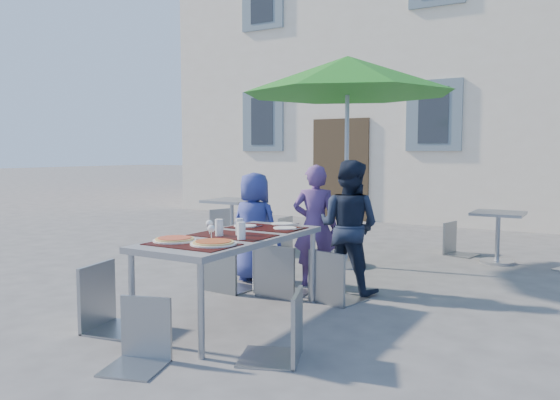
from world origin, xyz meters
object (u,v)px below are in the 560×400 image
Objects in this scene: pizza_near_left at (175,239)px; child_0 at (254,227)px; chair_1 at (280,238)px; child_1 at (315,226)px; chair_4 at (283,284)px; dining_table at (233,242)px; chair_5 at (139,293)px; patio_umbrella at (348,77)px; cafe_table_1 at (498,230)px; chair_0 at (226,238)px; cafe_table_0 at (232,215)px; chair_3 at (107,257)px; bg_chair_l_1 at (457,219)px; chair_2 at (333,244)px; pizza_near_right at (213,243)px; child_2 at (349,227)px; bg_chair_r_0 at (280,213)px; bg_chair_l_0 at (224,205)px.

child_0 is at bearing 103.37° from pizza_near_left.
child_1 is at bearing 79.74° from chair_1.
pizza_near_left is at bearing 175.93° from chair_4.
dining_table is 1.82× the size of chair_1.
child_0 is at bearing 105.40° from chair_5.
patio_umbrella is 3.92× the size of cafe_table_1.
cafe_table_0 is at bearing 124.32° from chair_0.
pizza_near_left is at bearing 23.51° from chair_3.
pizza_near_left is at bearing -104.22° from bg_chair_l_1.
chair_3 is at bearing -126.73° from chair_2.
pizza_near_left is 0.37× the size of chair_4.
pizza_near_right reaches higher than cafe_table_0.
child_1 is 0.99m from chair_0.
patio_umbrella is 2.78m from cafe_table_0.
child_2 is 1.48× the size of chair_4.
bg_chair_r_0 is (-2.30, 3.82, 0.00)m from chair_4.
chair_3 is at bearing -113.13° from chair_1.
child_0 is 0.75m from chair_1.
pizza_near_right is at bearing -66.66° from bg_chair_r_0.
cafe_table_0 reaches higher than cafe_table_1.
bg_chair_l_1 is (3.55, 0.80, -0.09)m from bg_chair_l_0.
bg_chair_r_0 is (-1.44, 3.24, -0.14)m from dining_table.
pizza_near_right is at bearing -103.98° from chair_2.
dining_table and cafe_table_0 have the same top height.
bg_chair_l_0 reaches higher than cafe_table_1.
chair_0 is 2.02m from chair_4.
child_2 is 1.48× the size of bg_chair_r_0.
child_1 is 3.24m from bg_chair_l_0.
chair_0 is 1.28× the size of cafe_table_0.
pizza_near_right is 0.73m from chair_4.
chair_1 reaches higher than bg_chair_l_1.
chair_1 is 1.77m from chair_3.
cafe_table_1 is (3.68, 0.90, -0.07)m from cafe_table_0.
chair_3 is 1.61m from chair_4.
cafe_table_0 is at bearing 172.37° from patio_umbrella.
bg_chair_r_0 is at bearing 120.65° from chair_1.
child_0 is at bearing 128.11° from chair_4.
child_1 is 0.50× the size of patio_umbrella.
pizza_near_left and pizza_near_right have the same top height.
chair_2 is (0.57, 0.07, -0.02)m from chair_1.
chair_1 is at bearing 10.83° from chair_0.
pizza_near_right is at bearing 4.11° from pizza_near_left.
chair_3 is 5.11m from cafe_table_1.
child_2 is 0.75m from chair_1.
child_0 is 1.44× the size of chair_5.
chair_2 reaches higher than dining_table.
dining_table is at bearing 67.27° from pizza_near_left.
bg_chair_l_0 reaches higher than dining_table.
child_1 is at bearing -170.27° from child_0.
child_2 reaches higher than dining_table.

